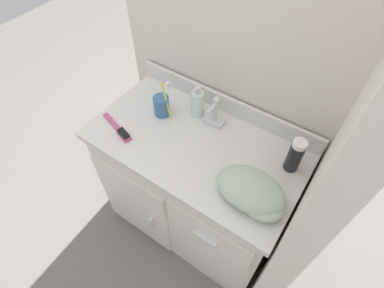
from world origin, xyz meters
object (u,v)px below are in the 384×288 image
(hairbrush, at_px, (120,130))
(shaving_cream_can, at_px, (295,155))
(soap_dispenser, at_px, (197,103))
(hand_towel, at_px, (253,193))
(toothbrush_cup, at_px, (162,105))

(hairbrush, bearing_deg, shaving_cream_can, 36.32)
(shaving_cream_can, relative_size, hairbrush, 0.77)
(soap_dispenser, relative_size, hand_towel, 0.60)
(toothbrush_cup, distance_m, hairbrush, 0.21)
(soap_dispenser, relative_size, shaving_cream_can, 1.02)
(hand_towel, bearing_deg, toothbrush_cup, 163.33)
(shaving_cream_can, height_order, hairbrush, shaving_cream_can)
(soap_dispenser, distance_m, hairbrush, 0.35)
(shaving_cream_can, relative_size, hand_towel, 0.58)
(soap_dispenser, height_order, hairbrush, soap_dispenser)
(hand_towel, bearing_deg, shaving_cream_can, 73.86)
(hairbrush, bearing_deg, toothbrush_cup, 83.38)
(soap_dispenser, xyz_separation_m, hairbrush, (-0.21, -0.28, -0.06))
(hairbrush, distance_m, hand_towel, 0.61)
(shaving_cream_can, bearing_deg, hairbrush, -160.42)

